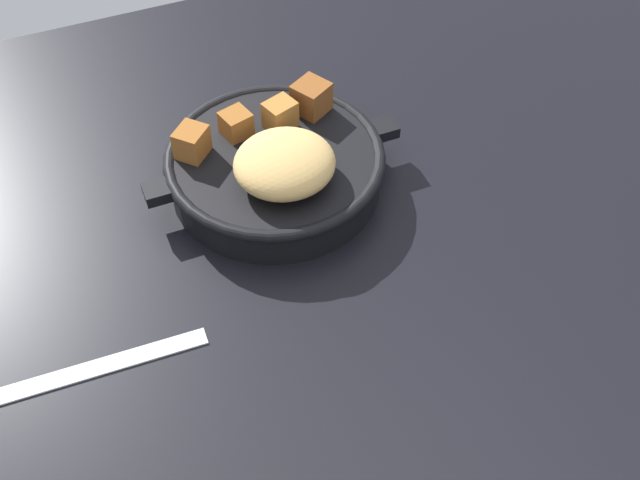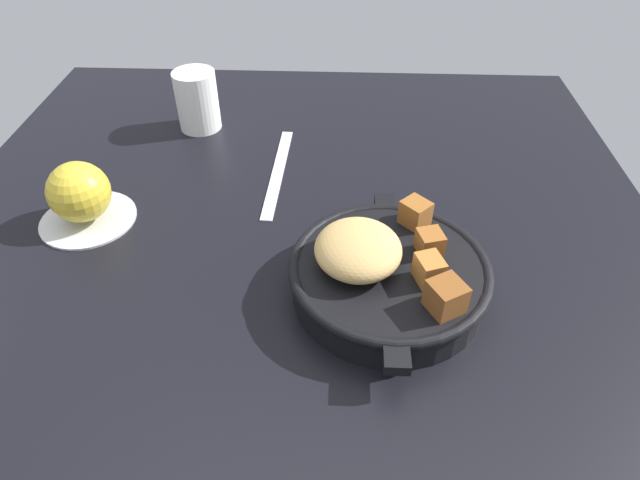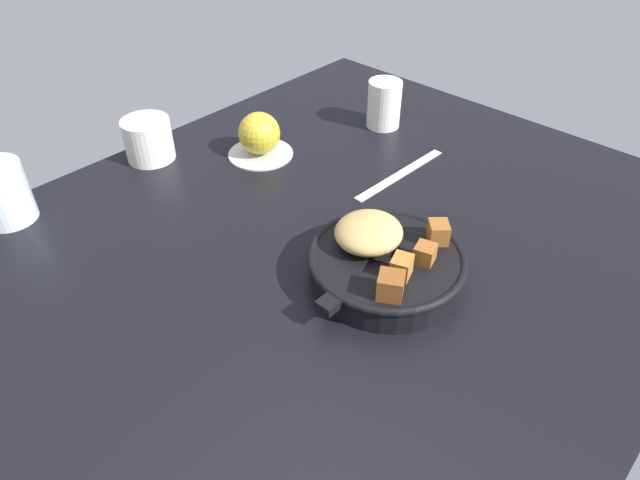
{
  "view_description": "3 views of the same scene",
  "coord_description": "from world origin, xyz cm",
  "views": [
    {
      "loc": [
        18.0,
        42.77,
        57.11
      ],
      "look_at": [
        1.15,
        1.53,
        5.23
      ],
      "focal_mm": 45.38,
      "sensor_mm": 36.0,
      "label": 1
    },
    {
      "loc": [
        -40.32,
        -5.39,
        42.95
      ],
      "look_at": [
        0.5,
        -3.66,
        7.51
      ],
      "focal_mm": 30.48,
      "sensor_mm": 36.0,
      "label": 2
    },
    {
      "loc": [
        -47.07,
        -43.08,
        52.47
      ],
      "look_at": [
        -2.0,
        -1.41,
        3.12
      ],
      "focal_mm": 31.81,
      "sensor_mm": 36.0,
      "label": 3
    }
  ],
  "objects": [
    {
      "name": "butter_knife",
      "position": [
        23.47,
        3.25,
        0.18
      ],
      "size": [
        22.14,
        2.4,
        0.36
      ],
      "primitive_type": "cube",
      "rotation": [
        0.0,
        0.0,
        -0.04
      ],
      "color": "silver",
      "rests_on": "ground_plane"
    },
    {
      "name": "cast_iron_skillet",
      "position": [
        0.77,
        -10.66,
        3.0
      ],
      "size": [
        25.56,
        21.29,
        8.0
      ],
      "color": "black",
      "rests_on": "ground_plane"
    },
    {
      "name": "ground_plane",
      "position": [
        0.0,
        0.0,
        -1.2
      ],
      "size": [
        115.08,
        91.41,
        2.4
      ],
      "primitive_type": "cube",
      "color": "black"
    }
  ]
}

